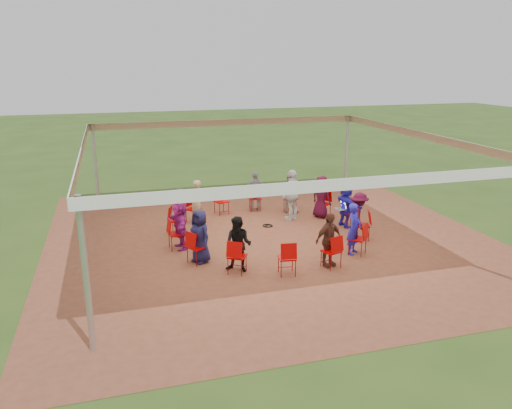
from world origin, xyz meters
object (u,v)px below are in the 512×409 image
object	(u,v)px
chair_0	(349,213)
person_seated_9	(329,240)
chair_4	(221,202)
person_seated_5	(180,212)
chair_5	(194,209)
chair_10	(287,258)
chair_12	(358,239)
person_seated_4	(196,202)
standing_person	(293,195)
chair_8	(197,247)
chair_3	(255,198)
person_seated_11	(359,216)
person_seated_10	(354,229)
chair_9	(237,256)
chair_2	(290,199)
chair_13	(362,225)
person_seated_3	(256,191)
laptop	(342,207)
chair_7	(176,234)
person_seated_0	(346,205)
person_seated_1	(321,197)
person_seated_6	(180,224)
cable_coil	(268,226)
person_seated_2	(290,192)
person_seated_8	(239,244)
person_seated_7	(200,236)
chair_6	(177,220)
chair_11	(331,251)
chair_1	(323,204)

from	to	relation	value
chair_0	person_seated_9	distance (m)	3.46
chair_4	person_seated_5	distance (m)	2.42
chair_5	chair_10	bearing A→B (deg)	64.29
chair_12	person_seated_9	bearing A→B (deg)	161.71
person_seated_4	standing_person	world-z (taller)	standing_person
chair_8	person_seated_5	bearing A→B (deg)	151.70
chair_3	person_seated_11	bearing A→B (deg)	127.58
person_seated_10	person_seated_11	world-z (taller)	same
chair_0	chair_9	world-z (taller)	same
chair_10	person_seated_10	distance (m)	2.42
chair_2	chair_9	world-z (taller)	same
chair_13	person_seated_3	xyz separation A→B (m)	(-2.26, 3.68, 0.28)
chair_0	chair_12	xyz separation A→B (m)	(-0.87, -2.29, 0.00)
person_seated_11	laptop	xyz separation A→B (m)	(0.01, 1.18, -0.04)
chair_7	person_seated_0	xyz separation A→B (m)	(5.51, 0.46, 0.28)
person_seated_1	person_seated_3	distance (m)	2.35
person_seated_6	person_seated_9	size ratio (longest dim) A/B	1.00
person_seated_10	cable_coil	size ratio (longest dim) A/B	4.33
person_seated_3	person_seated_6	world-z (taller)	same
chair_0	person_seated_5	distance (m)	5.39
person_seated_1	laptop	size ratio (longest dim) A/B	3.86
chair_4	chair_13	size ratio (longest dim) A/B	1.00
person_seated_5	person_seated_10	size ratio (longest dim) A/B	1.00
person_seated_2	person_seated_8	world-z (taller)	same
person_seated_11	laptop	world-z (taller)	person_seated_11
chair_0	laptop	xyz separation A→B (m)	(-0.28, -0.02, 0.23)
chair_9	person_seated_6	distance (m)	2.42
person_seated_9	person_seated_10	xyz separation A→B (m)	(1.04, 0.61, 0.00)
cable_coil	standing_person	bearing A→B (deg)	24.62
chair_3	chair_10	size ratio (longest dim) A/B	1.00
chair_4	chair_8	distance (m)	4.41
chair_5	person_seated_1	distance (m)	4.33
chair_4	person_seated_7	world-z (taller)	person_seated_7
person_seated_6	person_seated_11	size ratio (longest dim) A/B	1.00
chair_13	person_seated_3	world-z (taller)	person_seated_3
laptop	person_seated_3	bearing A→B (deg)	36.43
person_seated_10	chair_6	bearing A→B (deg)	103.14
person_seated_3	person_seated_4	distance (m)	2.35
chair_6	chair_7	size ratio (longest dim) A/B	1.00
person_seated_2	person_seated_8	size ratio (longest dim) A/B	1.00
chair_3	person_seated_2	world-z (taller)	person_seated_2
chair_11	person_seated_9	bearing A→B (deg)	90.00
chair_6	person_seated_4	world-z (taller)	person_seated_4
person_seated_3	chair_5	bearing A→B (deg)	23.13
chair_4	chair_6	bearing A→B (deg)	25.71
chair_13	person_seated_8	size ratio (longest dim) A/B	0.62
chair_1	cable_coil	world-z (taller)	chair_1
chair_9	person_seated_7	size ratio (longest dim) A/B	0.62
chair_9	chair_13	world-z (taller)	same
chair_9	person_seated_4	bearing A→B (deg)	127.58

